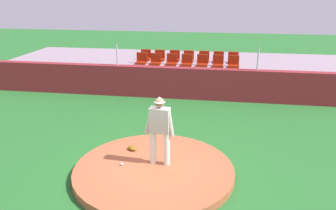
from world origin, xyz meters
TOP-DOWN VIEW (x-y plane):
  - ground_plane at (0.00, 0.00)m, footprint 60.00×60.00m
  - pitchers_mound at (0.00, 0.00)m, footprint 4.05×4.05m
  - pitcher at (0.12, 0.22)m, footprint 0.78×0.30m
  - baseball at (-0.83, -0.04)m, footprint 0.07×0.07m
  - fielding_glove at (-0.79, 0.85)m, footprint 0.36×0.34m
  - brick_barrier at (0.00, 6.39)m, footprint 17.46×0.40m
  - fence_post_left at (-2.89, 6.39)m, footprint 0.06×0.06m
  - fence_post_right at (3.00, 6.39)m, footprint 0.06×0.06m
  - bleacher_platform at (0.00, 9.09)m, footprint 17.39×4.27m
  - stadium_chair_0 at (-2.09, 7.50)m, footprint 0.48×0.44m
  - stadium_chair_1 at (-1.42, 7.46)m, footprint 0.48×0.44m
  - stadium_chair_2 at (-0.68, 7.49)m, footprint 0.48×0.44m
  - stadium_chair_3 at (0.01, 7.47)m, footprint 0.48×0.44m
  - stadium_chair_4 at (0.70, 7.50)m, footprint 0.48×0.44m
  - stadium_chair_5 at (1.40, 7.46)m, footprint 0.48×0.44m
  - stadium_chair_6 at (2.08, 7.47)m, footprint 0.48×0.44m
  - stadium_chair_7 at (-2.10, 8.37)m, footprint 0.48×0.44m
  - stadium_chair_8 at (-1.40, 8.37)m, footprint 0.48×0.44m
  - stadium_chair_9 at (-0.68, 8.38)m, footprint 0.48×0.44m
  - stadium_chair_10 at (-0.01, 8.39)m, footprint 0.48×0.44m
  - stadium_chair_11 at (0.73, 8.39)m, footprint 0.48×0.44m
  - stadium_chair_12 at (1.41, 8.38)m, footprint 0.48×0.44m
  - stadium_chair_13 at (2.08, 8.38)m, footprint 0.48×0.44m

SIDE VIEW (x-z plane):
  - ground_plane at x=0.00m, z-range 0.00..0.00m
  - pitchers_mound at x=0.00m, z-range 0.00..0.20m
  - baseball at x=-0.83m, z-range 0.20..0.27m
  - fielding_glove at x=-0.79m, z-range 0.20..0.31m
  - bleacher_platform at x=0.00m, z-range 0.00..1.21m
  - brick_barrier at x=0.00m, z-range 0.00..1.34m
  - pitcher at x=0.12m, z-range 0.34..2.15m
  - stadium_chair_0 at x=-2.09m, z-range 1.11..1.61m
  - stadium_chair_1 at x=-1.42m, z-range 1.11..1.61m
  - stadium_chair_2 at x=-0.68m, z-range 1.11..1.61m
  - stadium_chair_3 at x=0.01m, z-range 1.11..1.61m
  - stadium_chair_4 at x=0.70m, z-range 1.11..1.61m
  - stadium_chair_5 at x=1.40m, z-range 1.11..1.61m
  - stadium_chair_6 at x=2.08m, z-range 1.11..1.61m
  - stadium_chair_7 at x=-2.10m, z-range 1.11..1.61m
  - stadium_chair_8 at x=-1.40m, z-range 1.11..1.61m
  - stadium_chair_9 at x=-0.68m, z-range 1.11..1.61m
  - stadium_chair_10 at x=-0.01m, z-range 1.11..1.61m
  - stadium_chair_11 at x=0.73m, z-range 1.11..1.61m
  - stadium_chair_12 at x=1.41m, z-range 1.11..1.61m
  - stadium_chair_13 at x=2.08m, z-range 1.11..1.61m
  - fence_post_left at x=-2.89m, z-range 1.34..2.25m
  - fence_post_right at x=3.00m, z-range 1.34..2.25m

